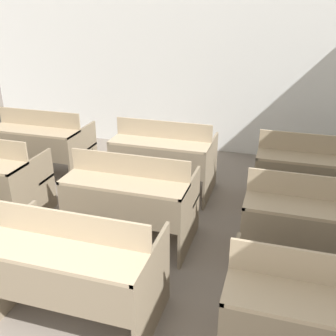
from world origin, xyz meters
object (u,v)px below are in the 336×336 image
(bench_front_center, at_px, (75,267))
(bench_third_right, at_px, (311,173))
(bench_third_left, at_px, (42,143))
(bench_third_center, at_px, (164,156))
(bench_front_right, at_px, (323,316))
(bench_second_center, at_px, (131,198))
(bench_second_right, at_px, (314,224))

(bench_front_center, bearing_deg, bench_third_right, 53.04)
(bench_third_left, relative_size, bench_third_center, 1.00)
(bench_front_center, distance_m, bench_third_center, 2.29)
(bench_front_right, relative_size, bench_third_center, 1.00)
(bench_front_right, distance_m, bench_third_left, 4.18)
(bench_front_center, bearing_deg, bench_front_right, 0.21)
(bench_third_left, bearing_deg, bench_third_right, 0.14)
(bench_front_center, distance_m, bench_third_right, 2.87)
(bench_front_center, distance_m, bench_second_center, 1.14)
(bench_third_right, bearing_deg, bench_front_right, -89.78)
(bench_third_left, distance_m, bench_third_center, 1.74)
(bench_second_center, distance_m, bench_third_right, 2.08)
(bench_front_center, distance_m, bench_third_left, 2.89)
(bench_front_center, height_order, bench_front_right, same)
(bench_front_center, height_order, bench_third_center, same)
(bench_third_center, bearing_deg, bench_front_center, -89.23)
(bench_second_center, xyz_separation_m, bench_second_right, (1.73, 0.01, 0.00))
(bench_second_center, xyz_separation_m, bench_third_center, (-0.02, 1.15, 0.00))
(bench_front_right, distance_m, bench_third_center, 2.88)
(bench_front_center, xyz_separation_m, bench_third_left, (-1.77, 2.28, 0.00))
(bench_front_right, height_order, bench_second_center, same)
(bench_second_center, distance_m, bench_third_left, 2.10)
(bench_second_center, xyz_separation_m, bench_third_right, (1.73, 1.15, 0.00))
(bench_second_center, bearing_deg, bench_third_left, 147.05)
(bench_front_center, distance_m, bench_second_right, 2.07)
(bench_third_center, bearing_deg, bench_third_left, -179.69)
(bench_front_right, height_order, bench_third_right, same)
(bench_second_right, bearing_deg, bench_third_center, 146.87)
(bench_front_center, xyz_separation_m, bench_third_right, (1.72, 2.29, 0.00))
(bench_front_right, xyz_separation_m, bench_second_center, (-1.74, 1.13, 0.00))
(bench_front_center, bearing_deg, bench_second_right, 33.79)
(bench_front_right, xyz_separation_m, bench_third_left, (-3.50, 2.27, 0.00))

